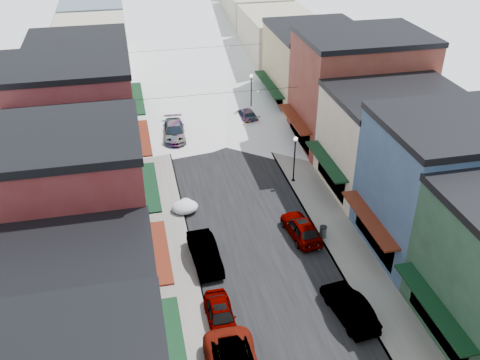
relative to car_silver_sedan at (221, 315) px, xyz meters
name	(u,v)px	position (x,y,z in m)	size (l,w,h in m)	color
road	(192,83)	(4.30, 43.71, -0.74)	(10.00, 160.00, 0.01)	black
sidewalk_left	(143,86)	(-2.30, 43.71, -0.67)	(3.20, 160.00, 0.15)	gray
sidewalk_right	(240,78)	(10.90, 43.71, -0.67)	(3.20, 160.00, 0.15)	gray
curb_left	(154,85)	(-0.75, 43.71, -0.67)	(0.10, 160.00, 0.15)	slate
curb_right	(229,79)	(9.35, 43.71, -0.67)	(0.10, 160.00, 0.15)	slate
bldg_l_cream	(61,339)	(-8.89, -3.79, 4.01)	(11.30, 8.20, 9.50)	beige
bldg_l_brick_near	(57,226)	(-9.39, 4.21, 5.51)	(12.30, 8.20, 12.50)	maroon
bldg_l_grayblue	(76,180)	(-8.89, 12.71, 3.76)	(11.30, 9.20, 9.00)	slate
bldg_l_brick_far	(67,121)	(-9.89, 21.71, 4.76)	(13.30, 9.20, 11.00)	maroon
bldg_l_tan	(83,86)	(-8.89, 31.71, 4.26)	(11.30, 11.20, 10.00)	tan
bldg_r_blue	(444,186)	(17.49, 4.71, 4.51)	(11.30, 9.20, 10.50)	#334F75
bldg_r_cream	(393,141)	(17.99, 13.71, 3.76)	(12.30, 9.20, 9.00)	beige
bldg_r_brick_far	(359,90)	(18.49, 22.71, 5.01)	(13.30, 9.20, 11.50)	maroon
bldg_r_tan	(315,68)	(17.49, 32.71, 4.01)	(11.30, 11.20, 9.50)	tan
distant_blocks	(172,12)	(4.30, 66.71, 3.25)	(34.00, 55.00, 8.00)	gray
overhead_cables	(206,68)	(4.30, 31.21, 5.45)	(16.40, 15.04, 0.04)	black
car_silver_sedan	(221,315)	(0.00, 0.00, 0.00)	(1.77, 4.39, 1.50)	#A8ABB0
car_dark_hatch	(205,253)	(0.00, 6.33, 0.10)	(1.79, 5.12, 1.69)	black
car_silver_wagon	(174,132)	(0.08, 27.31, 0.08)	(2.32, 5.71, 1.66)	#93959A
car_green_sedan	(349,307)	(8.25, -1.12, 0.07)	(1.74, 5.00, 1.65)	black
car_gray_suv	(301,228)	(7.91, 7.84, 0.08)	(1.95, 4.85, 1.65)	gray
car_black_sedan	(246,115)	(8.60, 30.31, -0.04)	(1.98, 4.88, 1.42)	black
car_lane_silver	(198,103)	(3.70, 34.51, 0.05)	(1.88, 4.67, 1.59)	#94969B
car_lane_white	(197,57)	(6.22, 52.19, -0.06)	(2.28, 4.95, 1.38)	silver
trash_can	(323,232)	(9.50, 7.22, -0.11)	(0.57, 0.57, 0.96)	#55585A
streetlamp_near	(295,154)	(9.81, 15.97, 2.23)	(0.37, 0.37, 4.48)	black
streetlamp_far	(251,89)	(9.50, 31.52, 2.47)	(0.40, 0.40, 4.87)	black
snow_pile_mid	(185,206)	(-0.58, 13.36, -0.30)	(2.24, 2.58, 0.95)	white
snow_pile_far	(170,130)	(-0.25, 28.44, -0.26)	(2.39, 2.67, 1.01)	white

